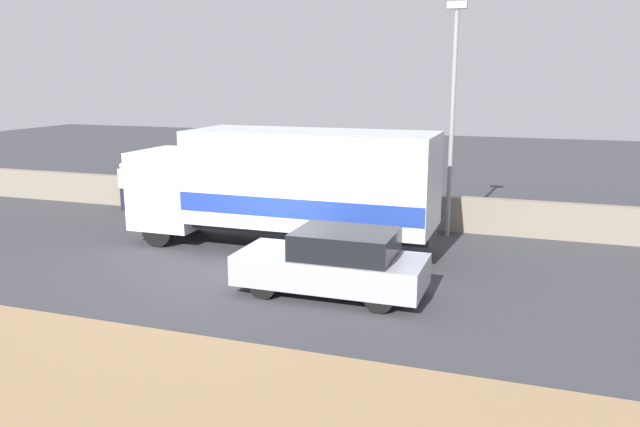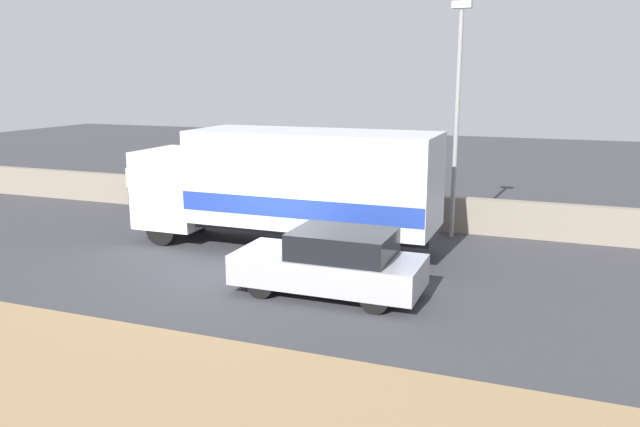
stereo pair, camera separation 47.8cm
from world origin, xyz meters
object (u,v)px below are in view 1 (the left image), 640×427
object	(u,v)px
street_lamp	(453,105)
car_hatchback	(335,263)
box_truck	(289,185)
pedestrian	(124,186)

from	to	relation	value
street_lamp	car_hatchback	distance (m)	7.33
street_lamp	box_truck	size ratio (longest dim) A/B	0.79
street_lamp	car_hatchback	size ratio (longest dim) A/B	1.63
car_hatchback	pedestrian	size ratio (longest dim) A/B	2.42
box_truck	pedestrian	size ratio (longest dim) A/B	4.99
street_lamp	box_truck	distance (m)	5.58
car_hatchback	pedestrian	distance (m)	12.04
car_hatchback	pedestrian	bearing A→B (deg)	-31.34
street_lamp	car_hatchback	world-z (taller)	street_lamp
box_truck	pedestrian	bearing A→B (deg)	-20.97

